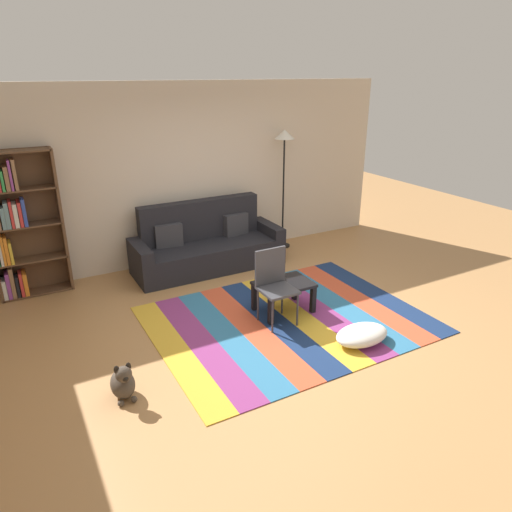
% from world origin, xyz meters
% --- Properties ---
extents(ground_plane, '(14.00, 14.00, 0.00)m').
position_xyz_m(ground_plane, '(0.00, 0.00, 0.00)').
color(ground_plane, '#B27F4C').
extents(back_wall, '(6.80, 0.10, 2.70)m').
position_xyz_m(back_wall, '(0.00, 2.55, 1.35)').
color(back_wall, beige).
rests_on(back_wall, ground_plane).
extents(rug, '(3.19, 2.44, 0.01)m').
position_xyz_m(rug, '(0.15, 0.01, 0.01)').
color(rug, gold).
rests_on(rug, ground_plane).
extents(couch, '(2.26, 0.80, 1.00)m').
position_xyz_m(couch, '(-0.03, 2.02, 0.34)').
color(couch, black).
rests_on(couch, ground_plane).
extents(bookshelf, '(0.90, 0.28, 1.93)m').
position_xyz_m(bookshelf, '(-2.53, 2.31, 0.96)').
color(bookshelf, brown).
rests_on(bookshelf, ground_plane).
extents(coffee_table, '(0.69, 0.49, 0.38)m').
position_xyz_m(coffee_table, '(0.22, 0.22, 0.32)').
color(coffee_table, black).
rests_on(coffee_table, rug).
extents(pouf, '(0.64, 0.41, 0.19)m').
position_xyz_m(pouf, '(0.59, -0.83, 0.10)').
color(pouf, white).
rests_on(pouf, rug).
extents(dog, '(0.22, 0.35, 0.40)m').
position_xyz_m(dog, '(-1.95, -0.48, 0.16)').
color(dog, '#473D33').
rests_on(dog, ground_plane).
extents(standing_lamp, '(0.32, 0.32, 1.96)m').
position_xyz_m(standing_lamp, '(1.46, 2.23, 1.63)').
color(standing_lamp, black).
rests_on(standing_lamp, ground_plane).
extents(tv_remote, '(0.11, 0.15, 0.02)m').
position_xyz_m(tv_remote, '(0.26, 0.29, 0.40)').
color(tv_remote, black).
rests_on(tv_remote, coffee_table).
extents(folding_chair, '(0.40, 0.40, 0.90)m').
position_xyz_m(folding_chair, '(0.00, 0.09, 0.53)').
color(folding_chair, '#38383D').
rests_on(folding_chair, ground_plane).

